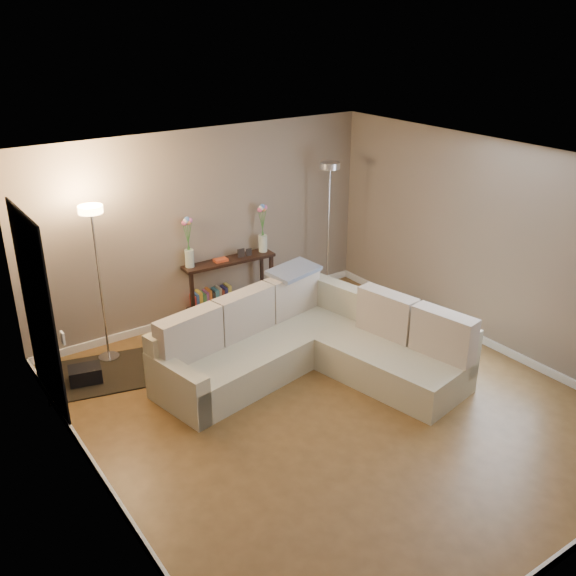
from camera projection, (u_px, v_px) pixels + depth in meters
floor at (330, 405)px, 7.00m from camera, size 5.00×5.50×0.01m
ceiling at (337, 168)px, 5.96m from camera, size 5.00×5.50×0.01m
wall_back at (204, 226)px, 8.56m from camera, size 5.00×0.02×2.60m
wall_left at (90, 368)px, 5.17m from camera, size 0.02×5.50×2.60m
wall_right at (494, 247)px, 7.80m from camera, size 0.02×5.50×2.60m
baseboard_back at (210, 311)px, 9.04m from camera, size 5.00×0.03×0.10m
baseboard_front at (551, 563)px, 4.92m from camera, size 5.00×0.03×0.10m
baseboard_left at (110, 490)px, 5.68m from camera, size 0.03×5.50×0.10m
baseboard_right at (481, 339)px, 8.28m from camera, size 0.03×5.50×0.10m
doorway at (39, 314)px, 6.54m from camera, size 0.02×1.20×2.20m
switch_plate at (63, 338)px, 5.86m from camera, size 0.02×0.08×0.12m
sectional_sofa at (306, 344)px, 7.54m from camera, size 3.10×2.68×0.94m
throw_blanket at (294, 270)px, 8.03m from camera, size 0.75×0.54×0.09m
console_table at (223, 284)px, 8.91m from camera, size 1.34×0.42×0.82m
leaning_mirror at (221, 230)px, 8.79m from camera, size 0.94×0.09×0.74m
table_decor at (229, 258)px, 8.76m from camera, size 0.56×0.13×0.13m
flower_vase_left at (189, 246)px, 8.42m from camera, size 0.15×0.13×0.70m
flower_vase_right at (263, 232)px, 8.96m from camera, size 0.15×0.13×0.70m
floor_lamp_lit at (96, 254)px, 7.38m from camera, size 0.33×0.33×1.95m
floor_lamp_unlit at (329, 203)px, 9.14m from camera, size 0.31×0.31×2.01m
charcoal_rug at (104, 374)px, 7.57m from camera, size 1.46×1.23×0.02m
black_bag at (86, 376)px, 7.39m from camera, size 0.41×0.33×0.23m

